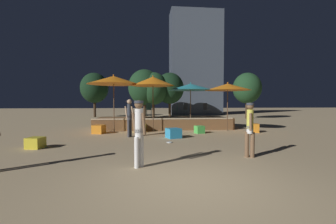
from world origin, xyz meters
The scene contains 26 objects.
ground_plane centered at (0.00, 0.00, 0.00)m, with size 120.00×120.00×0.00m, color tan.
wooden_deck centered at (0.19, 10.23, 0.34)m, with size 8.66×2.89×0.76m.
patio_umbrella_0 centered at (1.76, 8.93, 2.64)m, with size 2.72×2.72×2.92m.
patio_umbrella_1 centered at (-2.77, 8.44, 2.96)m, with size 2.94×2.94×3.28m.
patio_umbrella_2 centered at (-0.55, 8.43, 2.92)m, with size 2.49×2.49×3.26m.
patio_umbrella_3 centered at (3.91, 8.44, 2.62)m, with size 2.69×2.69×2.91m.
cube_seat_0 centered at (5.17, 7.62, 0.25)m, with size 0.60×0.60×0.49m.
cube_seat_1 centered at (1.98, 7.54, 0.21)m, with size 0.56×0.56×0.41m.
cube_seat_2 centered at (-1.31, 8.40, 0.24)m, with size 0.69×0.69×0.48m.
cube_seat_3 centered at (-5.07, 4.18, 0.20)m, with size 0.61×0.61×0.41m.
cube_seat_4 centered at (0.35, 6.07, 0.23)m, with size 0.78×0.78×0.46m.
cube_seat_5 centered at (-3.54, 8.00, 0.23)m, with size 0.71×0.71×0.47m.
person_0 centered at (-1.77, 6.59, 1.04)m, with size 0.53×0.30×1.86m.
person_2 centered at (2.25, 2.08, 0.96)m, with size 0.29×0.52×1.70m.
person_3 centered at (-1.15, 1.34, 1.01)m, with size 0.42×0.38×1.77m.
bistro_chair_0 centered at (1.05, 10.22, 1.30)m, with size 0.41×0.40×0.90m.
bistro_chair_1 centered at (-0.76, 10.44, 1.30)m, with size 0.40×0.40×0.90m.
bistro_chair_2 centered at (3.18, 10.55, 1.30)m, with size 0.46×0.46×0.90m.
bistro_chair_3 centered at (1.75, 10.88, 1.30)m, with size 0.46×0.47×0.90m.
frisbee_disc centered at (0.02, 4.81, 0.02)m, with size 0.23×0.23×0.03m.
background_tree_0 centered at (-6.77, 21.77, 3.32)m, with size 3.11×3.11×5.05m.
background_tree_1 centered at (-0.13, 19.94, 3.18)m, with size 3.20×3.20×4.95m.
background_tree_2 centered at (1.73, 20.50, 3.25)m, with size 3.16×3.16×5.00m.
background_tree_3 centered at (-1.09, 20.23, 3.34)m, with size 3.53×3.53×5.29m.
background_tree_4 centered at (9.48, 17.77, 3.15)m, with size 2.88×2.88×4.75m.
distant_building centered at (5.86, 25.96, 6.98)m, with size 6.94×3.10×13.96m.
Camera 1 is at (-0.97, -4.57, 1.72)m, focal length 24.00 mm.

